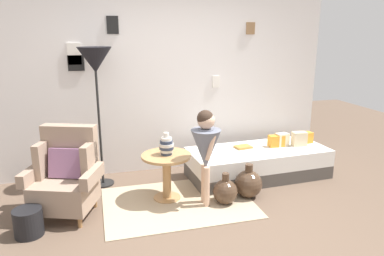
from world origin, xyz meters
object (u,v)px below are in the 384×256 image
(person_child, at_px, (206,146))
(magazine_basket, at_px, (28,222))
(side_table, at_px, (167,167))
(book_on_daybed, at_px, (243,147))
(demijohn_far, at_px, (248,184))
(daybed, at_px, (258,163))
(demijohn_near, at_px, (225,191))
(armchair, at_px, (66,176))
(vase_striped, at_px, (166,146))
(floor_lamp, at_px, (95,65))

(person_child, height_order, magazine_basket, person_child)
(side_table, xyz_separation_m, book_on_daybed, (1.17, 0.45, 0.01))
(side_table, relative_size, book_on_daybed, 2.69)
(demijohn_far, bearing_deg, magazine_basket, -174.81)
(daybed, bearing_deg, demijohn_near, -137.82)
(armchair, xyz_separation_m, vase_striped, (1.13, 0.06, 0.23))
(armchair, xyz_separation_m, person_child, (1.52, -0.21, 0.28))
(person_child, distance_m, demijohn_far, 0.79)
(side_table, relative_size, vase_striped, 2.20)
(side_table, distance_m, person_child, 0.58)
(floor_lamp, relative_size, demijohn_far, 4.23)
(floor_lamp, bearing_deg, daybed, -8.01)
(person_child, bearing_deg, floor_lamp, 141.04)
(floor_lamp, relative_size, book_on_daybed, 8.10)
(daybed, xyz_separation_m, side_table, (-1.36, -0.35, 0.20))
(person_child, xyz_separation_m, magazine_basket, (-1.88, -0.17, -0.58))
(floor_lamp, distance_m, magazine_basket, 1.94)
(daybed, relative_size, floor_lamp, 1.09)
(vase_striped, distance_m, demijohn_near, 0.87)
(magazine_basket, bearing_deg, daybed, 15.48)
(vase_striped, distance_m, floor_lamp, 1.32)
(demijohn_far, bearing_deg, daybed, 55.28)
(side_table, relative_size, demijohn_near, 1.57)
(floor_lamp, bearing_deg, demijohn_far, -26.82)
(side_table, xyz_separation_m, person_child, (0.40, -0.27, 0.32))
(daybed, xyz_separation_m, magazine_basket, (-2.84, -0.79, -0.06))
(vase_striped, xyz_separation_m, magazine_basket, (-1.49, -0.44, -0.53))
(side_table, bearing_deg, magazine_basket, -163.69)
(floor_lamp, bearing_deg, vase_striped, -41.25)
(vase_striped, relative_size, person_child, 0.24)
(demijohn_near, bearing_deg, person_child, 171.63)
(floor_lamp, bearing_deg, book_on_daybed, -5.87)
(demijohn_far, bearing_deg, book_on_daybed, 72.82)
(vase_striped, relative_size, floor_lamp, 0.15)
(book_on_daybed, distance_m, demijohn_far, 0.73)
(vase_striped, distance_m, demijohn_far, 1.10)
(person_child, height_order, demijohn_far, person_child)
(daybed, bearing_deg, vase_striped, -165.45)
(person_child, xyz_separation_m, demijohn_near, (0.23, -0.03, -0.57))
(armchair, bearing_deg, person_child, -8.01)
(side_table, xyz_separation_m, floor_lamp, (-0.73, 0.65, 1.16))
(demijohn_near, bearing_deg, side_table, 154.41)
(floor_lamp, bearing_deg, magazine_basket, -124.83)
(daybed, height_order, floor_lamp, floor_lamp)
(floor_lamp, xyz_separation_m, demijohn_near, (1.36, -0.95, -1.41))
(armchair, xyz_separation_m, floor_lamp, (0.39, 0.70, 1.12))
(magazine_basket, bearing_deg, person_child, 5.03)
(person_child, bearing_deg, demijohn_far, 5.73)
(daybed, height_order, vase_striped, vase_striped)
(side_table, xyz_separation_m, demijohn_near, (0.63, -0.30, -0.25))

